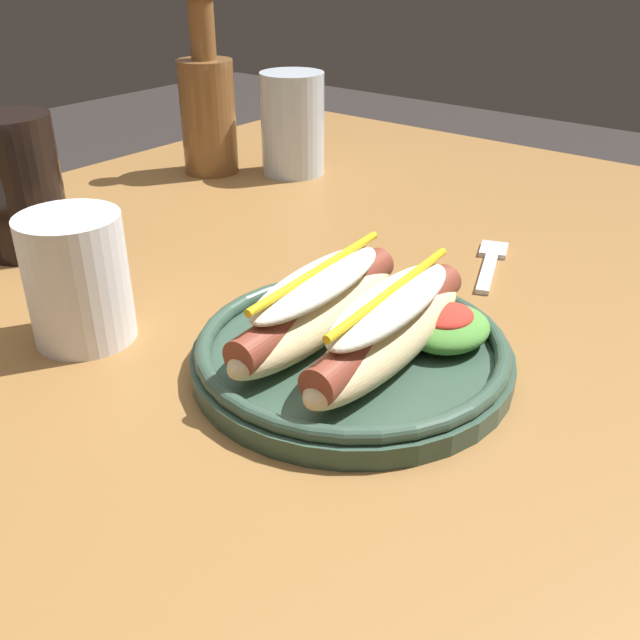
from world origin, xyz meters
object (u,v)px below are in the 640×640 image
(extra_cup, at_px, (77,279))
(soda_cup, at_px, (18,185))
(water_cup, at_px, (293,124))
(fork, at_px, (490,262))
(glass_bottle, at_px, (208,108))
(hot_dog_plate, at_px, (356,336))

(extra_cup, bearing_deg, soda_cup, 69.89)
(soda_cup, relative_size, water_cup, 1.05)
(fork, height_order, extra_cup, extra_cup)
(soda_cup, height_order, glass_bottle, glass_bottle)
(hot_dog_plate, distance_m, glass_bottle, 0.53)
(fork, relative_size, soda_cup, 0.88)
(soda_cup, height_order, water_cup, soda_cup)
(water_cup, bearing_deg, glass_bottle, 125.20)
(extra_cup, relative_size, glass_bottle, 0.45)
(glass_bottle, bearing_deg, water_cup, -54.80)
(water_cup, bearing_deg, hot_dog_plate, -134.27)
(soda_cup, relative_size, extra_cup, 1.33)
(soda_cup, bearing_deg, extra_cup, -110.11)
(glass_bottle, bearing_deg, soda_cup, -170.24)
(hot_dog_plate, height_order, glass_bottle, glass_bottle)
(extra_cup, bearing_deg, glass_bottle, 33.36)
(water_cup, bearing_deg, fork, -107.70)
(hot_dog_plate, xyz_separation_m, water_cup, (0.34, 0.35, 0.04))
(fork, relative_size, water_cup, 0.92)
(water_cup, height_order, extra_cup, water_cup)
(fork, distance_m, extra_cup, 0.38)
(hot_dog_plate, xyz_separation_m, soda_cup, (-0.03, 0.39, 0.04))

